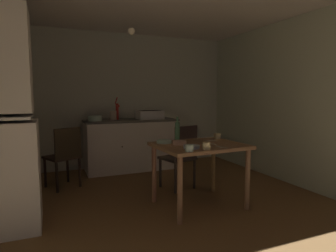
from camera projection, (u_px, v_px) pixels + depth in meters
ground_plane at (160, 207)px, 3.31m from camera, size 5.30×5.30×0.00m
wall_back at (116, 101)px, 5.20m from camera, size 4.29×0.10×2.40m
wall_right at (302, 102)px, 4.00m from camera, size 0.10×4.40×2.40m
counter_cabinet at (131, 144)px, 5.00m from camera, size 1.58×0.64×0.88m
sink_basin at (150, 115)px, 5.08m from camera, size 0.44×0.34×0.15m
hand_pump at (117, 110)px, 4.89m from camera, size 0.05×0.27×0.39m
mixing_bowl_counter at (95, 118)px, 4.67m from camera, size 0.22×0.22×0.09m
stoneware_crock at (113, 116)px, 4.83m from camera, size 0.11×0.11×0.15m
dining_table at (199, 153)px, 3.31m from camera, size 1.02×0.84×0.73m
chair_far_side at (180, 156)px, 3.92m from camera, size 0.49×0.49×0.89m
chair_by_counter at (64, 155)px, 3.96m from camera, size 0.53×0.53×0.86m
serving_bowl_wide at (180, 143)px, 3.27m from camera, size 0.16×0.16×0.04m
soup_bowl_small at (164, 142)px, 3.37m from camera, size 0.18×0.18×0.03m
sauce_dish at (192, 147)px, 3.03m from camera, size 0.18×0.18×0.03m
teacup_mint at (217, 136)px, 3.70m from camera, size 0.09×0.09×0.07m
teacup_cream at (189, 148)px, 2.85m from camera, size 0.08×0.08×0.07m
mug_tall at (206, 146)px, 2.96m from camera, size 0.08×0.08×0.08m
glass_bottle at (177, 131)px, 3.49m from camera, size 0.06×0.06×0.30m
table_knife at (212, 144)px, 3.31m from camera, size 0.03×0.19×0.00m
teaspoon_near_bowl at (211, 141)px, 3.53m from camera, size 0.15×0.06×0.00m
teaspoon_by_cup at (222, 147)px, 3.09m from camera, size 0.06×0.15×0.00m
serving_spoon at (207, 146)px, 3.15m from camera, size 0.07×0.12×0.00m
pendant_bulb at (131, 31)px, 3.19m from camera, size 0.08×0.08×0.08m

